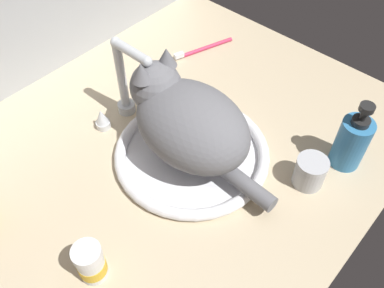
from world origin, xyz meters
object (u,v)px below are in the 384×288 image
object	(u,v)px
pill_bottle	(91,263)
toothbrush	(202,49)
faucet	(126,86)
soap_pump_bottle	(352,142)
cat	(185,118)
sink_basin	(192,153)
metal_jar	(310,172)

from	to	relation	value
pill_bottle	toothbrush	bearing A→B (deg)	24.82
faucet	pill_bottle	bearing A→B (deg)	-141.14
soap_pump_bottle	toothbrush	world-z (taller)	soap_pump_bottle
cat	faucet	bearing A→B (deg)	90.33
sink_basin	soap_pump_bottle	size ratio (longest dim) A/B	2.01
cat	metal_jar	size ratio (longest dim) A/B	5.63
faucet	toothbrush	distance (cm)	30.00
sink_basin	faucet	xyz separation A→B (cm)	(0.00, 19.41, 7.08)
soap_pump_bottle	sink_basin	bearing A→B (deg)	129.88
sink_basin	faucet	bearing A→B (deg)	90.00
soap_pump_bottle	toothbrush	distance (cm)	47.85
pill_bottle	toothbrush	size ratio (longest dim) A/B	0.49
pill_bottle	toothbrush	distance (cm)	65.06
cat	toothbrush	world-z (taller)	cat
metal_jar	soap_pump_bottle	bearing A→B (deg)	-16.41
faucet	soap_pump_bottle	size ratio (longest dim) A/B	1.25
toothbrush	faucet	bearing A→B (deg)	-174.02
pill_bottle	soap_pump_bottle	bearing A→B (deg)	-21.12
faucet	pill_bottle	xyz separation A→B (cm)	(-30.10, -24.25, -4.28)
sink_basin	metal_jar	size ratio (longest dim) A/B	5.00
metal_jar	pill_bottle	distance (cm)	43.97
faucet	cat	xyz separation A→B (cm)	(0.10, -17.46, 1.95)
sink_basin	metal_jar	bearing A→B (deg)	-63.69
pill_bottle	toothbrush	xyz separation A→B (cm)	(58.98, 27.27, -3.24)
soap_pump_bottle	pill_bottle	distance (cm)	54.09
faucet	toothbrush	bearing A→B (deg)	5.98
sink_basin	toothbrush	xyz separation A→B (cm)	(28.89, 22.44, -0.45)
soap_pump_bottle	faucet	bearing A→B (deg)	114.92
faucet	pill_bottle	distance (cm)	38.89
soap_pump_bottle	pill_bottle	world-z (taller)	soap_pump_bottle
sink_basin	faucet	distance (cm)	20.66
faucet	soap_pump_bottle	distance (cm)	48.26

